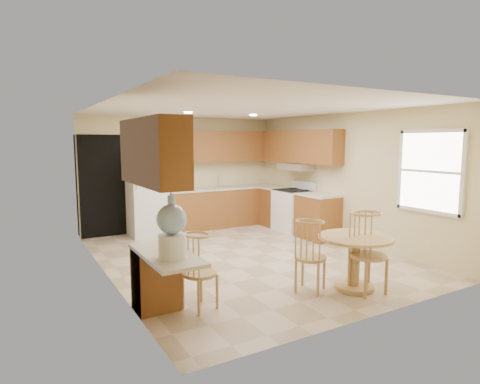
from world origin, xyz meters
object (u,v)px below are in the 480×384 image
water_crock (172,230)px  chair_table_a (315,250)px  refrigerator (147,196)px  chair_desk (203,265)px  stove (293,210)px  dining_table (355,255)px  chair_table_b (375,247)px

water_crock → chair_table_a: bearing=1.0°
refrigerator → chair_desk: (-0.60, -4.06, -0.29)m
stove → water_crock: size_ratio=1.69×
stove → chair_table_a: size_ratio=1.16×
dining_table → chair_desk: 2.08m
chair_table_b → water_crock: (-2.54, 0.40, 0.43)m
refrigerator → stove: bearing=-23.0°
refrigerator → chair_table_a: bearing=-78.2°
chair_table_a → chair_desk: 1.51m
chair_table_b → chair_desk: size_ratio=1.16×
chair_table_b → chair_desk: (-2.09, 0.64, -0.09)m
refrigerator → stove: refrigerator is taller
chair_desk → dining_table: bearing=63.1°
chair_table_a → water_crock: water_crock is taller
chair_desk → stove: bearing=112.5°
refrigerator → chair_desk: 4.11m
refrigerator → dining_table: refrigerator is taller
refrigerator → chair_table_a: size_ratio=1.78×
refrigerator → dining_table: 4.67m
chair_table_a → chair_table_b: size_ratio=0.90×
stove → chair_table_a: bearing=-123.1°
dining_table → chair_desk: size_ratio=1.09×
chair_table_a → dining_table: bearing=40.0°
chair_desk → refrigerator: bearing=154.8°
water_crock → dining_table: bearing=-2.9°
chair_desk → chair_table_a: bearing=65.4°
stove → dining_table: 3.51m
chair_table_a → chair_desk: size_ratio=1.05×
stove → water_crock: bearing=-141.9°
stove → chair_table_b: 3.75m
chair_table_b → refrigerator: bearing=-64.7°
refrigerator → water_crock: size_ratio=2.59×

